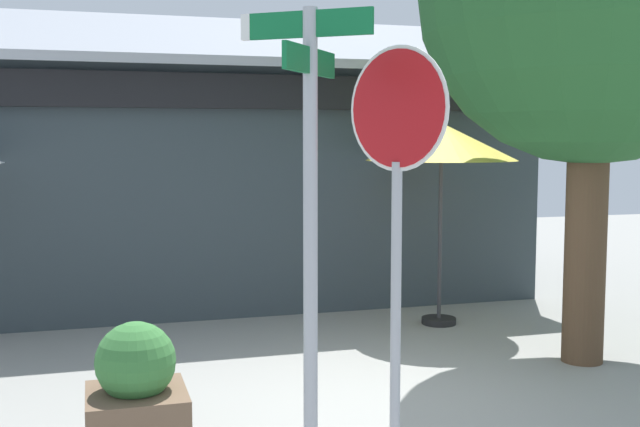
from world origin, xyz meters
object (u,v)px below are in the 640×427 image
at_px(street_sign_post, 310,214).
at_px(stop_sign, 397,181).
at_px(patio_umbrella_mustard_center, 441,144).
at_px(sidewalk_planter, 136,399).

relative_size(street_sign_post, stop_sign, 1.06).
bearing_deg(patio_umbrella_mustard_center, street_sign_post, -123.81).
bearing_deg(street_sign_post, sidewalk_planter, 132.09).
height_order(street_sign_post, sidewalk_planter, street_sign_post).
distance_m(street_sign_post, patio_umbrella_mustard_center, 5.32).
bearing_deg(sidewalk_planter, street_sign_post, -47.91).
bearing_deg(street_sign_post, stop_sign, 12.71).
xyz_separation_m(street_sign_post, patio_umbrella_mustard_center, (2.95, 4.41, 0.39)).
bearing_deg(stop_sign, patio_umbrella_mustard_center, 61.48).
xyz_separation_m(street_sign_post, sidewalk_planter, (-1.01, 1.12, -1.44)).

